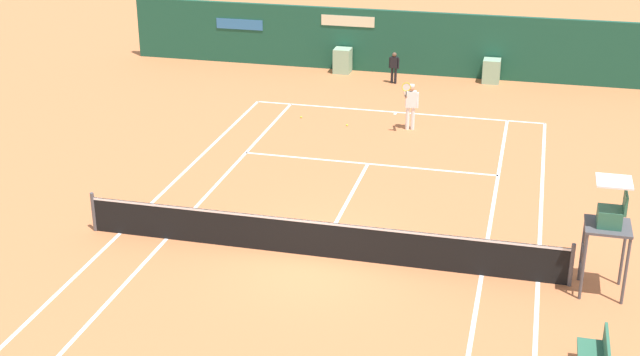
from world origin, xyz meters
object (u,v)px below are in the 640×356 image
(player_on_baseline, at_px, (411,103))
(tennis_ball_near_service_line, at_px, (347,125))
(tennis_ball_mid_court, at_px, (301,117))
(ball_kid_right_post, at_px, (394,66))
(umpire_chair, at_px, (609,221))
(player_bench, at_px, (597,355))

(player_on_baseline, distance_m, tennis_ball_near_service_line, 2.38)
(tennis_ball_near_service_line, bearing_deg, player_on_baseline, 4.09)
(tennis_ball_near_service_line, bearing_deg, tennis_ball_mid_court, 165.78)
(ball_kid_right_post, bearing_deg, tennis_ball_near_service_line, 91.13)
(umpire_chair, relative_size, tennis_ball_near_service_line, 40.38)
(tennis_ball_near_service_line, bearing_deg, umpire_chair, -50.71)
(umpire_chair, xyz_separation_m, tennis_ball_mid_court, (-9.87, 10.33, -1.75))
(player_bench, xyz_separation_m, player_on_baseline, (-5.65, 13.51, 0.46))
(player_on_baseline, xyz_separation_m, tennis_ball_mid_court, (-3.97, 0.30, -0.94))
(tennis_ball_near_service_line, distance_m, tennis_ball_mid_court, 1.84)
(player_on_baseline, distance_m, ball_kid_right_post, 5.66)
(umpire_chair, distance_m, player_bench, 3.71)
(umpire_chair, xyz_separation_m, player_on_baseline, (-5.90, 10.04, -0.81))
(player_bench, height_order, player_on_baseline, player_on_baseline)
(umpire_chair, height_order, player_bench, umpire_chair)
(tennis_ball_near_service_line, xyz_separation_m, tennis_ball_mid_court, (-1.79, 0.45, 0.00))
(player_on_baseline, relative_size, ball_kid_right_post, 1.43)
(tennis_ball_mid_court, bearing_deg, ball_kid_right_post, 64.34)
(player_on_baseline, bearing_deg, ball_kid_right_post, -88.31)
(umpire_chair, height_order, ball_kid_right_post, umpire_chair)
(umpire_chair, distance_m, tennis_ball_mid_court, 14.40)
(player_bench, height_order, tennis_ball_near_service_line, player_bench)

